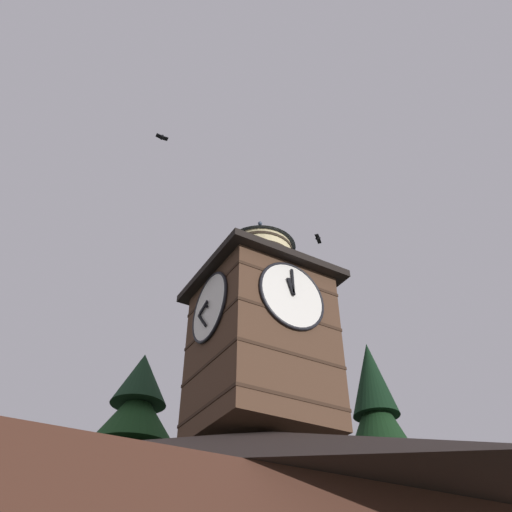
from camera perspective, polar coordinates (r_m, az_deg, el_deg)
name	(u,v)px	position (r m, az deg, el deg)	size (l,w,h in m)	color
clock_tower	(260,332)	(16.75, 0.50, -8.35)	(4.32, 4.32, 8.15)	#4C3323
moon	(224,502)	(46.68, -3.53, -25.45)	(1.92, 1.92, 1.92)	silver
flying_bird_high	(318,238)	(23.12, 6.84, 1.95)	(0.62, 0.57, 0.13)	black
flying_bird_low	(162,137)	(20.64, -10.32, 12.75)	(0.48, 0.25, 0.14)	black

